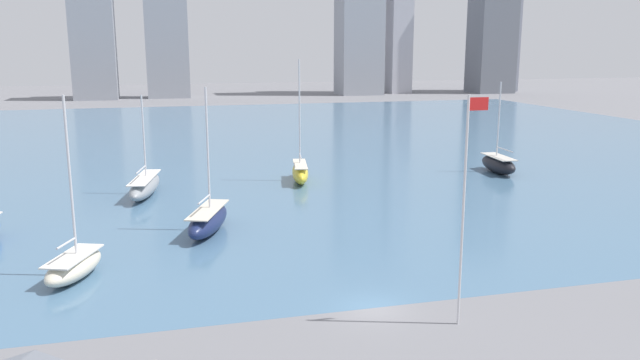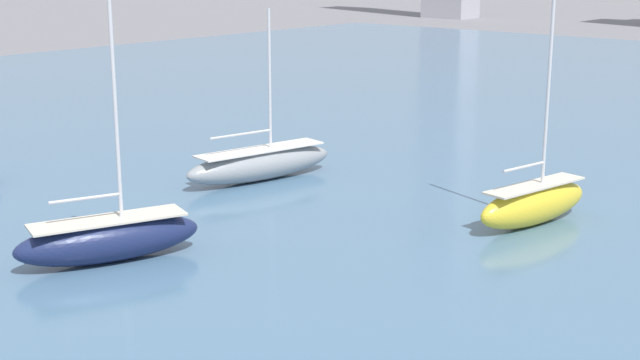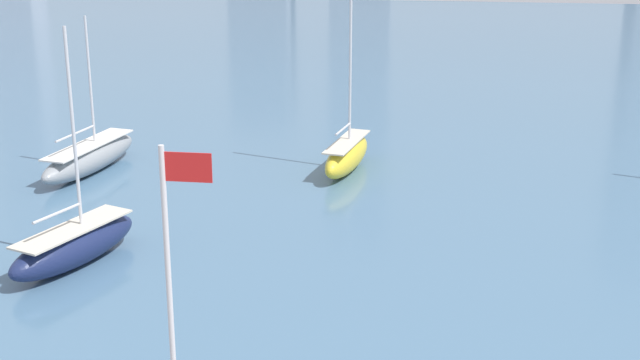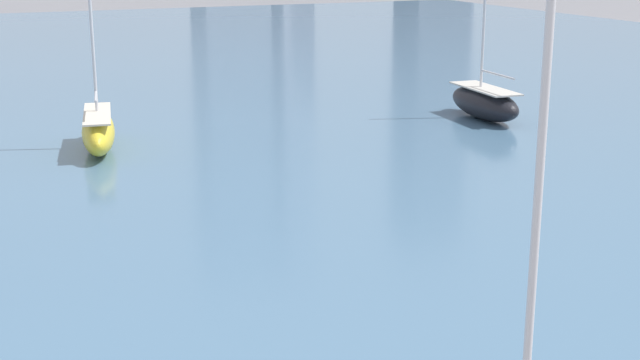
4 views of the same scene
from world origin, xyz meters
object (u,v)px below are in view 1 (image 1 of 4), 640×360
at_px(flag_pole, 464,205).
at_px(sailboat_cream, 74,265).
at_px(sailboat_gray, 145,186).
at_px(sailboat_yellow, 300,172).
at_px(sailboat_black, 498,164).
at_px(sailboat_navy, 208,220).

height_order(flag_pole, sailboat_cream, flag_pole).
bearing_deg(sailboat_gray, flag_pole, -53.66).
relative_size(flag_pole, sailboat_yellow, 0.92).
relative_size(sailboat_gray, sailboat_cream, 0.87).
relative_size(sailboat_gray, sailboat_black, 0.96).
xyz_separation_m(sailboat_navy, sailboat_black, (37.67, 17.09, 0.02)).
xyz_separation_m(flag_pole, sailboat_navy, (-12.33, 21.89, -5.92)).
distance_m(flag_pole, sailboat_gray, 41.82).
distance_m(flag_pole, sailboat_yellow, 40.43).
bearing_deg(sailboat_cream, sailboat_gray, 100.74).
relative_size(sailboat_navy, sailboat_cream, 0.99).
bearing_deg(sailboat_cream, sailboat_black, 49.56).
bearing_deg(sailboat_navy, sailboat_black, 45.02).
relative_size(sailboat_black, sailboat_yellow, 0.80).
bearing_deg(sailboat_cream, sailboat_navy, 62.45).
bearing_deg(sailboat_gray, sailboat_yellow, 19.39).
relative_size(sailboat_navy, sailboat_black, 1.08).
bearing_deg(sailboat_black, sailboat_cream, -147.40).
relative_size(flag_pole, sailboat_gray, 1.20).
relative_size(flag_pole, sailboat_navy, 1.06).
xyz_separation_m(flag_pole, sailboat_cream, (-22.13, 13.27, -6.09)).
xyz_separation_m(sailboat_gray, sailboat_cream, (-4.42, -24.15, -0.14)).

